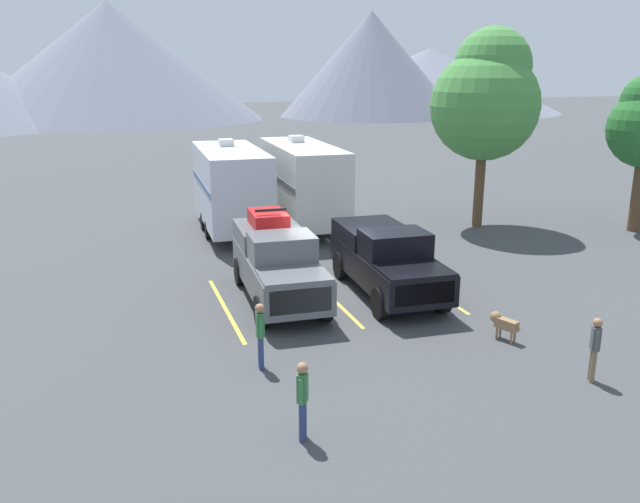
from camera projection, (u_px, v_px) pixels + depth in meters
name	position (u px, v px, depth m)	size (l,w,h in m)	color
ground_plane	(329.00, 295.00, 20.33)	(240.00, 240.00, 0.00)	#3F4244
pickup_truck_a	(277.00, 260.00, 19.71)	(2.36, 5.72, 2.68)	#595B60
pickup_truck_b	(386.00, 258.00, 20.29)	(2.45, 5.72, 2.16)	black
lot_stripe_a	(225.00, 308.00, 19.19)	(0.12, 5.50, 0.01)	gold
lot_stripe_b	(330.00, 296.00, 20.21)	(0.12, 5.50, 0.01)	gold
lot_stripe_c	(425.00, 285.00, 21.23)	(0.12, 5.50, 0.01)	gold
camper_trailer_a	(231.00, 185.00, 27.58)	(2.82, 8.12, 3.93)	silver
camper_trailer_b	(303.00, 181.00, 28.59)	(2.71, 8.46, 3.98)	silver
person_a	(595.00, 345.00, 14.52)	(0.26, 0.31, 1.53)	#726047
person_b	(260.00, 331.00, 15.13)	(0.22, 0.36, 1.63)	navy
person_c	(303.00, 396.00, 12.18)	(0.28, 0.32, 1.61)	navy
dog	(502.00, 322.00, 16.93)	(0.50, 0.88, 0.70)	olive
tree_a	(487.00, 96.00, 27.71)	(4.70, 4.70, 8.63)	brown
mountain_ridge	(71.00, 68.00, 85.13)	(141.85, 49.61, 15.78)	slate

